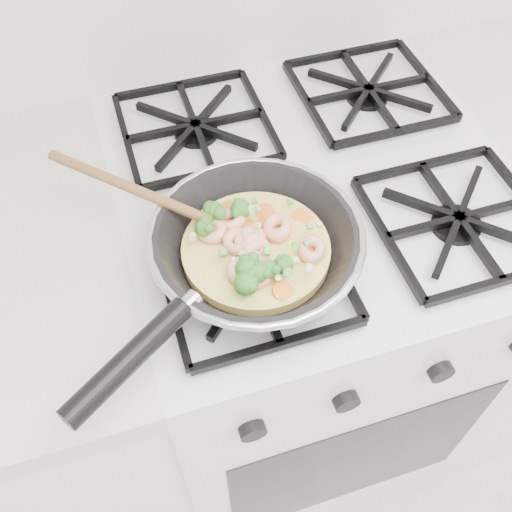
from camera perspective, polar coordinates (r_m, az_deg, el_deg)
name	(u,v)px	position (r m, az deg, el deg)	size (l,w,h in m)	color
stove	(300,326)	(1.24, 4.31, -6.83)	(0.60, 0.60, 0.92)	white
skillet	(252,247)	(0.73, -0.44, 0.88)	(0.40, 0.38, 0.08)	black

